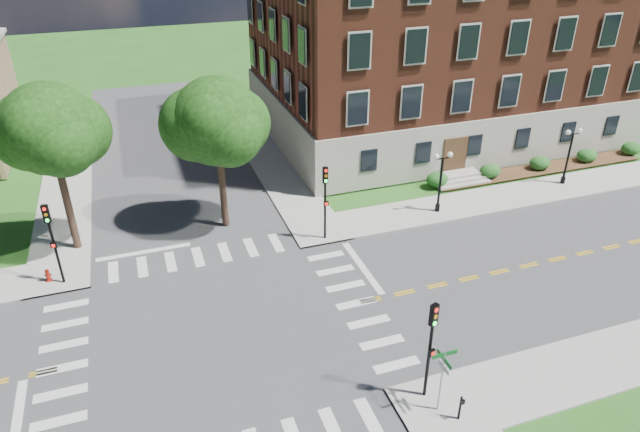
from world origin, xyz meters
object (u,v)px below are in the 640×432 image
object	(u,v)px
traffic_signal_ne	(325,194)
twin_lamp_west	(441,179)
traffic_signal_nw	(51,234)
twin_lamp_east	(569,153)
push_button_post	(460,407)
traffic_signal_se	(431,339)
fire_hydrant	(48,276)
street_sign_pole	(443,370)

from	to	relation	value
traffic_signal_ne	twin_lamp_west	distance (m)	8.41
traffic_signal_nw	twin_lamp_east	xyz separation A→B (m)	(34.47, 1.28, -0.66)
twin_lamp_east	push_button_post	size ratio (longest dim) A/B	3.53
push_button_post	traffic_signal_nw	bearing A→B (deg)	135.25
traffic_signal_se	fire_hydrant	bearing A→B (deg)	137.71
street_sign_pole	fire_hydrant	size ratio (longest dim) A/B	4.13
twin_lamp_east	fire_hydrant	distance (m)	35.31
street_sign_pole	twin_lamp_west	bearing A→B (deg)	60.68
traffic_signal_nw	twin_lamp_east	size ratio (longest dim) A/B	1.13
traffic_signal_ne	fire_hydrant	distance (m)	16.19
traffic_signal_se	push_button_post	distance (m)	2.96
twin_lamp_east	push_button_post	world-z (taller)	twin_lamp_east
twin_lamp_west	street_sign_pole	size ratio (longest dim) A/B	1.36
push_button_post	twin_lamp_east	bearing A→B (deg)	41.42
traffic_signal_ne	traffic_signal_nw	distance (m)	15.17
twin_lamp_east	street_sign_pole	xyz separation A→B (m)	(-19.48, -15.96, -0.21)
street_sign_pole	fire_hydrant	bearing A→B (deg)	136.25
traffic_signal_se	twin_lamp_east	size ratio (longest dim) A/B	1.13
push_button_post	fire_hydrant	size ratio (longest dim) A/B	1.60
traffic_signal_ne	twin_lamp_west	bearing A→B (deg)	5.54
traffic_signal_se	push_button_post	world-z (taller)	traffic_signal_se
push_button_post	twin_lamp_west	bearing A→B (deg)	63.40
traffic_signal_ne	push_button_post	xyz separation A→B (m)	(0.38, -15.11, -2.39)
traffic_signal_se	push_button_post	xyz separation A→B (m)	(0.70, -1.60, -2.39)
push_button_post	traffic_signal_se	bearing A→B (deg)	113.49
traffic_signal_se	traffic_signal_ne	bearing A→B (deg)	88.65
traffic_signal_se	twin_lamp_west	size ratio (longest dim) A/B	1.13
traffic_signal_nw	fire_hydrant	size ratio (longest dim) A/B	6.40
fire_hydrant	traffic_signal_ne	bearing A→B (deg)	-2.53
twin_lamp_west	traffic_signal_nw	bearing A→B (deg)	-178.77
traffic_signal_se	street_sign_pole	size ratio (longest dim) A/B	1.55
street_sign_pole	fire_hydrant	distance (m)	21.89
fire_hydrant	street_sign_pole	bearing A→B (deg)	-43.75
twin_lamp_west	twin_lamp_east	bearing A→B (deg)	4.03
traffic_signal_se	traffic_signal_nw	distance (m)	20.28
traffic_signal_nw	push_button_post	xyz separation A→B (m)	(15.55, -15.41, -2.39)
traffic_signal_ne	street_sign_pole	xyz separation A→B (m)	(-0.18, -14.38, -0.88)
traffic_signal_se	traffic_signal_nw	xyz separation A→B (m)	(-14.85, 13.81, 0.00)
twin_lamp_west	twin_lamp_east	size ratio (longest dim) A/B	1.00
traffic_signal_nw	push_button_post	world-z (taller)	traffic_signal_nw
traffic_signal_ne	twin_lamp_west	size ratio (longest dim) A/B	1.13
traffic_signal_ne	street_sign_pole	distance (m)	14.41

